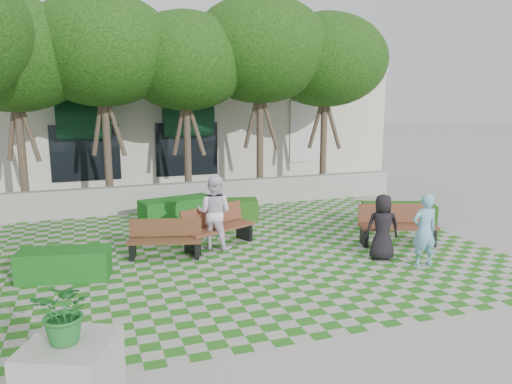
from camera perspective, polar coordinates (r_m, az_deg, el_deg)
name	(u,v)px	position (r m, az deg, el deg)	size (l,w,h in m)	color
ground	(257,265)	(11.59, 0.13, -8.34)	(90.00, 90.00, 0.00)	gray
lawn	(244,252)	(12.48, -1.42, -6.86)	(12.00, 12.00, 0.00)	#2B721E
sidewalk_south	(367,369)	(7.71, 12.55, -19.19)	(16.00, 2.00, 0.01)	#9E9B93
retaining_wall	(197,195)	(17.24, -6.76, -0.35)	(15.00, 0.36, 0.90)	#9E9B93
bench_east	(397,226)	(13.51, 15.83, -3.71)	(2.07, 1.23, 1.03)	#592F1E
bench_mid	(217,227)	(12.89, -4.44, -4.03)	(2.05, 1.41, 1.03)	brown
bench_west	(165,240)	(12.19, -10.34, -5.37)	(1.82, 1.02, 0.91)	#4F2F1B
hedge_east	(398,216)	(15.22, 15.95, -2.61)	(2.04, 0.82, 0.71)	#1B4712
hedge_midright	(229,209)	(15.64, -3.12, -1.99)	(1.77, 0.71, 0.62)	#204E15
hedge_midleft	(177,211)	(15.28, -9.00, -2.16)	(2.18, 0.87, 0.76)	#155219
hedge_west	(64,264)	(11.40, -21.06, -7.73)	(1.85, 0.74, 0.65)	#16531A
planter_front	(70,363)	(6.66, -20.50, -17.86)	(1.31, 1.31, 1.77)	#9E9B93
person_blue	(424,230)	(11.91, 18.69, -4.16)	(0.61, 0.40, 1.68)	#78B9DA
person_dark	(382,227)	(12.12, 14.26, -3.92)	(0.77, 0.50, 1.57)	black
person_white	(214,212)	(12.58, -4.82, -2.33)	(0.91, 0.71, 1.88)	white
tree_row	(136,50)	(16.40, -13.56, 15.46)	(17.70, 13.40, 7.41)	#47382B
building	(179,122)	(24.84, -8.79, 7.93)	(18.00, 8.92, 5.15)	beige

